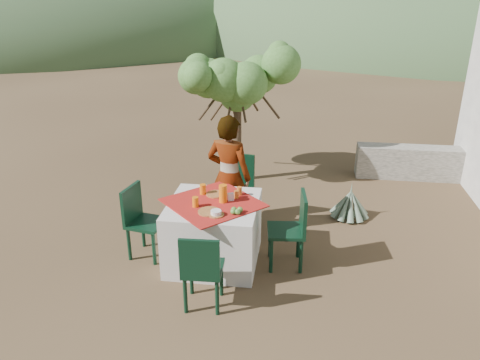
# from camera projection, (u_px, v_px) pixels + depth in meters

# --- Properties ---
(ground) EXTENTS (160.00, 160.00, 0.00)m
(ground) POSITION_uv_depth(u_px,v_px,m) (175.00, 274.00, 5.32)
(ground) COLOR #3A291A
(ground) RESTS_ON ground
(table) EXTENTS (1.30, 1.30, 0.76)m
(table) POSITION_uv_depth(u_px,v_px,m) (214.00, 232.00, 5.46)
(table) COLOR silver
(table) RESTS_ON ground
(chair_far) EXTENTS (0.52, 0.52, 0.97)m
(chair_far) POSITION_uv_depth(u_px,v_px,m) (236.00, 187.00, 6.29)
(chair_far) COLOR black
(chair_far) RESTS_ON ground
(chair_near) EXTENTS (0.41, 0.41, 0.85)m
(chair_near) POSITION_uv_depth(u_px,v_px,m) (202.00, 268.00, 4.59)
(chair_near) COLOR black
(chair_near) RESTS_ON ground
(chair_left) EXTENTS (0.48, 0.48, 0.88)m
(chair_left) POSITION_uv_depth(u_px,v_px,m) (141.00, 218.00, 5.54)
(chair_left) COLOR black
(chair_left) RESTS_ON ground
(chair_right) EXTENTS (0.46, 0.46, 0.90)m
(chair_right) POSITION_uv_depth(u_px,v_px,m) (293.00, 227.00, 5.32)
(chair_right) COLOR black
(chair_right) RESTS_ON ground
(person) EXTENTS (0.67, 0.53, 1.61)m
(person) POSITION_uv_depth(u_px,v_px,m) (229.00, 177.00, 5.91)
(person) COLOR #8C6651
(person) RESTS_ON ground
(shrub_tree) EXTENTS (1.68, 1.65, 1.98)m
(shrub_tree) POSITION_uv_depth(u_px,v_px,m) (242.00, 87.00, 7.37)
(shrub_tree) COLOR #463523
(shrub_tree) RESTS_ON ground
(agave) EXTENTS (0.54, 0.56, 0.59)m
(agave) POSITION_uv_depth(u_px,v_px,m) (350.00, 204.00, 6.58)
(agave) COLOR slate
(agave) RESTS_ON ground
(stone_wall) EXTENTS (2.60, 0.35, 0.55)m
(stone_wall) POSITION_uv_depth(u_px,v_px,m) (435.00, 164.00, 7.86)
(stone_wall) COLOR #9C9488
(stone_wall) RESTS_ON ground
(hill_near_left) EXTENTS (40.00, 40.00, 16.00)m
(hill_near_left) POSITION_uv_depth(u_px,v_px,m) (48.00, 30.00, 35.06)
(hill_near_left) COLOR #3A5831
(hill_near_left) RESTS_ON ground
(hill_near_right) EXTENTS (48.00, 48.00, 20.00)m
(hill_near_right) POSITION_uv_depth(u_px,v_px,m) (445.00, 28.00, 36.72)
(hill_near_right) COLOR #3A5831
(hill_near_right) RESTS_ON ground
(hill_far_center) EXTENTS (60.00, 60.00, 24.00)m
(hill_far_center) POSITION_uv_depth(u_px,v_px,m) (262.00, 15.00, 53.40)
(hill_far_center) COLOR slate
(hill_far_center) RESTS_ON ground
(plate_far) EXTENTS (0.23, 0.23, 0.01)m
(plate_far) POSITION_uv_depth(u_px,v_px,m) (216.00, 194.00, 5.50)
(plate_far) COLOR brown
(plate_far) RESTS_ON table
(plate_near) EXTENTS (0.25, 0.25, 0.01)m
(plate_near) POSITION_uv_depth(u_px,v_px,m) (209.00, 212.00, 5.08)
(plate_near) COLOR brown
(plate_near) RESTS_ON table
(glass_far) EXTENTS (0.07, 0.07, 0.12)m
(glass_far) POSITION_uv_depth(u_px,v_px,m) (203.00, 189.00, 5.50)
(glass_far) COLOR orange
(glass_far) RESTS_ON table
(glass_near) EXTENTS (0.07, 0.07, 0.11)m
(glass_near) POSITION_uv_depth(u_px,v_px,m) (195.00, 202.00, 5.19)
(glass_near) COLOR orange
(glass_near) RESTS_ON table
(juice_pitcher) EXTENTS (0.09, 0.09, 0.21)m
(juice_pitcher) POSITION_uv_depth(u_px,v_px,m) (223.00, 194.00, 5.28)
(juice_pitcher) COLOR orange
(juice_pitcher) RESTS_ON table
(bowl_plate) EXTENTS (0.18, 0.18, 0.01)m
(bowl_plate) POSITION_uv_depth(u_px,v_px,m) (216.00, 215.00, 5.01)
(bowl_plate) COLOR brown
(bowl_plate) RESTS_ON table
(white_bowl) EXTENTS (0.12, 0.12, 0.04)m
(white_bowl) POSITION_uv_depth(u_px,v_px,m) (216.00, 212.00, 5.00)
(white_bowl) COLOR silver
(white_bowl) RESTS_ON bowl_plate
(jar_left) EXTENTS (0.06, 0.06, 0.09)m
(jar_left) POSITION_uv_depth(u_px,v_px,m) (236.00, 194.00, 5.41)
(jar_left) COLOR #C76823
(jar_left) RESTS_ON table
(jar_right) EXTENTS (0.06, 0.06, 0.10)m
(jar_right) POSITION_uv_depth(u_px,v_px,m) (239.00, 191.00, 5.49)
(jar_right) COLOR #C76823
(jar_right) RESTS_ON table
(napkin_holder) EXTENTS (0.08, 0.07, 0.09)m
(napkin_holder) POSITION_uv_depth(u_px,v_px,m) (231.00, 197.00, 5.34)
(napkin_holder) COLOR silver
(napkin_holder) RESTS_ON table
(fruit_cluster) EXTENTS (0.13, 0.12, 0.06)m
(fruit_cluster) POSITION_uv_depth(u_px,v_px,m) (236.00, 211.00, 5.04)
(fruit_cluster) COLOR #518731
(fruit_cluster) RESTS_ON table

